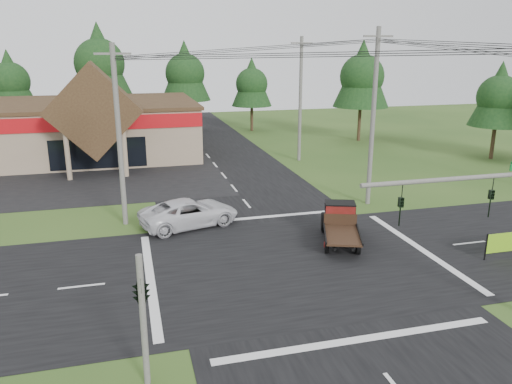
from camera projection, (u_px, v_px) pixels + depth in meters
name	position (u px, v px, depth m)	size (l,w,h in m)	color
ground	(295.00, 263.00, 24.60)	(120.00, 120.00, 0.00)	#2C4A1A
road_ns	(295.00, 263.00, 24.60)	(12.00, 120.00, 0.02)	black
road_ew	(295.00, 263.00, 24.60)	(120.00, 12.00, 0.02)	black
parking_apron	(45.00, 184.00, 38.82)	(28.00, 14.00, 0.02)	black
cvs_building	(38.00, 129.00, 47.45)	(30.40, 18.20, 9.19)	gray
traffic_signal_corner	(140.00, 279.00, 14.98)	(0.53, 2.48, 4.40)	#595651
utility_pole_nw	(119.00, 135.00, 28.57)	(2.00, 0.30, 10.50)	#595651
utility_pole_ne	(373.00, 117.00, 32.34)	(2.00, 0.30, 11.50)	#595651
utility_pole_n	(300.00, 99.00, 45.39)	(2.00, 0.30, 11.20)	#595651
tree_row_b	(10.00, 80.00, 56.84)	(5.60, 5.60, 10.10)	#332316
tree_row_c	(99.00, 61.00, 57.80)	(7.28, 7.28, 13.13)	#332316
tree_row_d	(185.00, 71.00, 61.55)	(6.16, 6.16, 11.11)	#332316
tree_row_e	(252.00, 82.00, 62.02)	(5.04, 5.04, 9.09)	#332316
tree_side_ne	(362.00, 74.00, 54.80)	(6.16, 6.16, 11.11)	#332316
tree_side_e_near	(499.00, 95.00, 45.99)	(5.04, 5.04, 9.09)	#332316
antique_flatbed_truck	(341.00, 225.00, 26.83)	(1.87, 4.90, 2.05)	#53130B
white_pickup	(189.00, 213.00, 29.53)	(2.69, 5.84, 1.62)	silver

